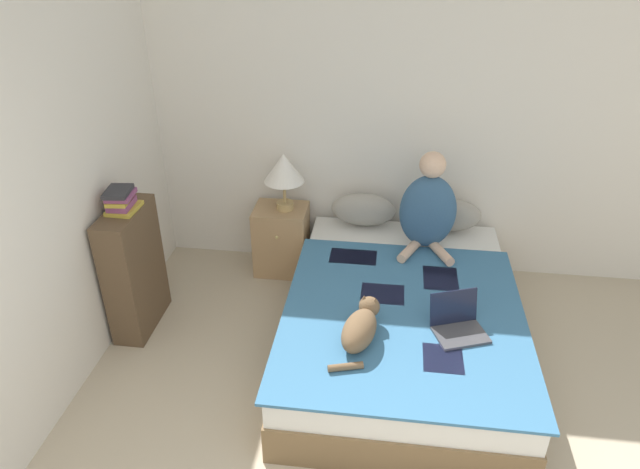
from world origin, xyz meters
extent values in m
cube|color=silver|center=(0.00, 3.45, 1.27)|extent=(5.02, 0.05, 2.55)
cube|color=silver|center=(-2.04, 1.71, 1.27)|extent=(0.05, 4.42, 2.55)
cube|color=brown|center=(0.03, 2.31, 0.13)|extent=(1.49, 2.15, 0.26)
cube|color=silver|center=(0.03, 2.31, 0.35)|extent=(1.46, 2.12, 0.18)
cube|color=teal|center=(0.03, 2.09, 0.45)|extent=(1.53, 1.72, 0.02)
cube|color=#3D4784|center=(0.25, 1.71, 0.45)|extent=(0.23, 0.25, 0.01)
cube|color=#3D4784|center=(-0.11, 2.30, 0.45)|extent=(0.29, 0.23, 0.01)
cube|color=#3D4784|center=(0.28, 2.54, 0.45)|extent=(0.24, 0.30, 0.01)
cube|color=#3D4784|center=(-0.34, 2.74, 0.45)|extent=(0.34, 0.21, 0.01)
ellipsoid|color=gray|center=(-0.31, 3.24, 0.59)|extent=(0.52, 0.21, 0.27)
ellipsoid|color=gray|center=(0.36, 3.24, 0.59)|extent=(0.52, 0.21, 0.27)
ellipsoid|color=#33567A|center=(0.18, 2.97, 0.75)|extent=(0.42, 0.23, 0.58)
sphere|color=#DBB293|center=(0.18, 2.97, 1.12)|extent=(0.19, 0.19, 0.19)
cylinder|color=#DBB293|center=(0.07, 2.83, 0.49)|extent=(0.19, 0.29, 0.07)
cylinder|color=#DBB293|center=(0.30, 2.83, 0.49)|extent=(0.19, 0.29, 0.07)
ellipsoid|color=brown|center=(-0.24, 1.78, 0.55)|extent=(0.27, 0.40, 0.19)
sphere|color=brown|center=(-0.19, 1.98, 0.58)|extent=(0.13, 0.13, 0.13)
cone|color=brown|center=(-0.22, 1.99, 0.63)|extent=(0.06, 0.06, 0.06)
cone|color=brown|center=(-0.15, 1.97, 0.63)|extent=(0.06, 0.06, 0.06)
cylinder|color=brown|center=(-0.29, 1.55, 0.48)|extent=(0.20, 0.10, 0.04)
cube|color=#424247|center=(0.37, 1.92, 0.47)|extent=(0.36, 0.31, 0.02)
cube|color=black|center=(0.32, 2.05, 0.58)|extent=(0.30, 0.16, 0.21)
cube|color=tan|center=(-0.98, 3.20, 0.29)|extent=(0.43, 0.35, 0.58)
sphere|color=tan|center=(-0.98, 3.01, 0.42)|extent=(0.03, 0.03, 0.03)
cylinder|color=tan|center=(-0.94, 3.20, 0.61)|extent=(0.14, 0.14, 0.06)
cylinder|color=tan|center=(-0.94, 3.20, 0.73)|extent=(0.02, 0.02, 0.19)
cone|color=white|center=(-0.94, 3.20, 0.94)|extent=(0.32, 0.32, 0.23)
cube|color=brown|center=(-1.87, 2.34, 0.47)|extent=(0.22, 0.56, 0.94)
cube|color=gold|center=(-1.86, 2.35, 0.95)|extent=(0.19, 0.23, 0.03)
cube|color=#844270|center=(-1.87, 2.35, 0.99)|extent=(0.15, 0.21, 0.04)
cube|color=gold|center=(-1.87, 2.33, 1.03)|extent=(0.16, 0.21, 0.03)
cube|color=#844270|center=(-1.87, 2.35, 1.05)|extent=(0.18, 0.21, 0.03)
cube|color=#2D2D33|center=(-1.88, 2.34, 1.08)|extent=(0.18, 0.22, 0.03)
camera|label=1|loc=(-0.12, -0.83, 2.69)|focal=32.00mm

